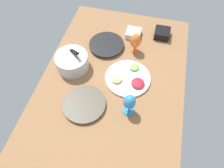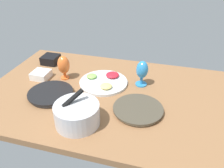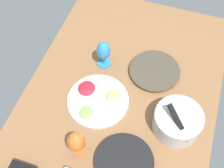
{
  "view_description": "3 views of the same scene",
  "coord_description": "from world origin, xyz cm",
  "px_view_note": "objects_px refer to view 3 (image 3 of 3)",
  "views": [
    {
      "loc": [
        -82.76,
        -20.29,
        124.8
      ],
      "look_at": [
        -4.38,
        -1.0,
        4.14
      ],
      "focal_mm": 33.15,
      "sensor_mm": 36.0,
      "label": 1
    },
    {
      "loc": [
        -36.5,
        118.35,
        82.88
      ],
      "look_at": [
        -2.08,
        -5.02,
        4.14
      ],
      "focal_mm": 36.47,
      "sensor_mm": 36.0,
      "label": 2
    },
    {
      "loc": [
        78.28,
        21.9,
        139.52
      ],
      "look_at": [
        -5.07,
        -6.1,
        4.14
      ],
      "focal_mm": 47.23,
      "sensor_mm": 36.0,
      "label": 3
    }
  ],
  "objects_px": {
    "mixing_bowl": "(178,121)",
    "hurricane_glass_orange": "(76,142)",
    "dinner_plate_right": "(124,162)",
    "fruit_platter": "(97,100)",
    "hurricane_glass_blue": "(104,52)",
    "dinner_plate_left": "(154,71)"
  },
  "relations": [
    {
      "from": "hurricane_glass_blue",
      "to": "dinner_plate_right",
      "type": "bearing_deg",
      "value": 28.47
    },
    {
      "from": "mixing_bowl",
      "to": "hurricane_glass_orange",
      "type": "height_order",
      "value": "mixing_bowl"
    },
    {
      "from": "dinner_plate_left",
      "to": "fruit_platter",
      "type": "height_order",
      "value": "fruit_platter"
    },
    {
      "from": "dinner_plate_left",
      "to": "fruit_platter",
      "type": "xyz_separation_m",
      "value": [
        0.28,
        -0.25,
        0.0
      ]
    },
    {
      "from": "dinner_plate_right",
      "to": "mixing_bowl",
      "type": "distance_m",
      "value": 0.33
    },
    {
      "from": "dinner_plate_left",
      "to": "dinner_plate_right",
      "type": "relative_size",
      "value": 1.02
    },
    {
      "from": "mixing_bowl",
      "to": "fruit_platter",
      "type": "xyz_separation_m",
      "value": [
        -0.01,
        -0.43,
        -0.05
      ]
    },
    {
      "from": "fruit_platter",
      "to": "hurricane_glass_orange",
      "type": "distance_m",
      "value": 0.31
    },
    {
      "from": "dinner_plate_right",
      "to": "hurricane_glass_blue",
      "type": "distance_m",
      "value": 0.62
    },
    {
      "from": "fruit_platter",
      "to": "hurricane_glass_orange",
      "type": "relative_size",
      "value": 1.91
    },
    {
      "from": "hurricane_glass_orange",
      "to": "hurricane_glass_blue",
      "type": "height_order",
      "value": "hurricane_glass_blue"
    },
    {
      "from": "mixing_bowl",
      "to": "hurricane_glass_orange",
      "type": "relative_size",
      "value": 1.39
    },
    {
      "from": "mixing_bowl",
      "to": "hurricane_glass_blue",
      "type": "height_order",
      "value": "mixing_bowl"
    },
    {
      "from": "mixing_bowl",
      "to": "hurricane_glass_blue",
      "type": "distance_m",
      "value": 0.55
    },
    {
      "from": "dinner_plate_left",
      "to": "dinner_plate_right",
      "type": "xyz_separation_m",
      "value": [
        0.57,
        -0.01,
        0.0
      ]
    },
    {
      "from": "hurricane_glass_orange",
      "to": "hurricane_glass_blue",
      "type": "xyz_separation_m",
      "value": [
        -0.55,
        -0.06,
        0.0
      ]
    },
    {
      "from": "dinner_plate_right",
      "to": "dinner_plate_left",
      "type": "bearing_deg",
      "value": 179.27
    },
    {
      "from": "dinner_plate_right",
      "to": "hurricane_glass_orange",
      "type": "bearing_deg",
      "value": -87.42
    },
    {
      "from": "fruit_platter",
      "to": "hurricane_glass_blue",
      "type": "xyz_separation_m",
      "value": [
        -0.25,
        -0.05,
        0.09
      ]
    },
    {
      "from": "dinner_plate_right",
      "to": "mixing_bowl",
      "type": "relative_size",
      "value": 1.18
    },
    {
      "from": "dinner_plate_right",
      "to": "mixing_bowl",
      "type": "bearing_deg",
      "value": 144.11
    },
    {
      "from": "dinner_plate_left",
      "to": "fruit_platter",
      "type": "bearing_deg",
      "value": -41.01
    }
  ]
}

